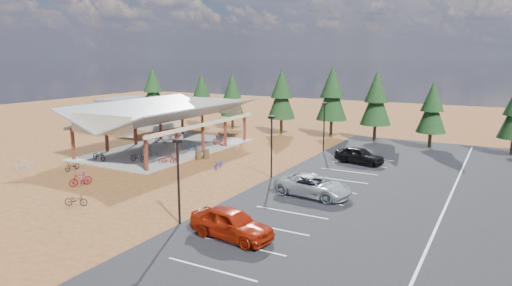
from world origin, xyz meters
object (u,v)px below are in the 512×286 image
car_2 (313,186)px  lamp_post_2 (324,124)px  lamp_post_1 (272,142)px  bike_11 (81,179)px  bike_3 (174,134)px  lamp_post_0 (178,176)px  bike_12 (76,200)px  bike_pavilion (167,114)px  bike_0 (99,155)px  bike_5 (154,151)px  bike_13 (83,176)px  car_4 (359,155)px  bike_8 (72,166)px  bike_4 (138,157)px  bike_14 (218,164)px  car_0 (231,223)px  trash_bin_1 (206,154)px  bike_9 (22,164)px  bike_1 (146,146)px  trash_bin_0 (199,155)px  bike_15 (168,159)px  bike_7 (218,141)px  bike_6 (192,146)px  bike_2 (160,140)px  outbuilding (141,112)px

car_2 → lamp_post_2: bearing=23.5°
lamp_post_1 → bike_11: (-11.81, -9.22, -2.45)m
lamp_post_1 → bike_3: size_ratio=2.81×
lamp_post_0 → bike_12: (-8.20, -0.66, -2.57)m
bike_pavilion → bike_0: bike_pavilion is taller
bike_5 → bike_13: bike_5 is taller
bike_0 → car_4: 24.55m
bike_3 → bike_8: (2.13, -16.53, -0.23)m
bike_pavilion → bike_4: bearing=-75.3°
bike_14 → car_0: (9.38, -12.80, 0.47)m
bike_0 → car_0: car_0 is taller
trash_bin_1 → bike_0: bike_0 is taller
bike_3 → bike_9: (-2.26, -18.33, -0.21)m
car_2 → bike_4: bearing=89.8°
bike_1 → bike_12: 17.65m
lamp_post_2 → bike_13: lamp_post_2 is taller
trash_bin_0 → bike_1: (-7.04, 0.43, 0.12)m
bike_5 → bike_9: bearing=147.9°
trash_bin_0 → car_0: bearing=-48.8°
car_4 → lamp_post_0: bearing=177.0°
lamp_post_0 → car_0: lamp_post_0 is taller
bike_4 → bike_15: bearing=-73.8°
bike_1 → car_4: size_ratio=0.34×
lamp_post_1 → bike_13: lamp_post_1 is taller
lamp_post_0 → bike_0: size_ratio=2.70×
bike_pavilion → bike_14: bike_pavilion is taller
bike_4 → car_4: 20.64m
lamp_post_0 → bike_13: (-12.53, 3.67, -2.53)m
bike_5 → bike_8: (-2.55, -7.62, -0.17)m
bike_15 → trash_bin_1: bearing=-58.9°
lamp_post_0 → bike_11: 12.38m
bike_3 → bike_7: bearing=-108.3°
bike_8 → bike_13: size_ratio=1.08×
bike_7 → bike_9: 19.57m
bike_14 → car_2: (10.45, -3.54, 0.39)m
bike_12 → bike_14: bearing=-37.5°
bike_8 → car_2: (21.30, 3.15, 0.38)m
trash_bin_0 → bike_0: bearing=-146.4°
bike_6 → bike_4: bearing=-177.6°
bike_6 → bike_7: 3.72m
bike_14 → bike_15: 5.12m
bike_2 → bike_14: size_ratio=0.97×
outbuilding → trash_bin_0: outbuilding is taller
lamp_post_1 → bike_6: 13.54m
bike_6 → bike_11: size_ratio=0.89×
outbuilding → lamp_post_2: bearing=-7.9°
bike_0 → bike_2: size_ratio=1.26×
bike_1 → bike_13: bearing=-166.9°
bike_3 → bike_14: bike_3 is taller
lamp_post_2 → bike_4: bearing=-135.1°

